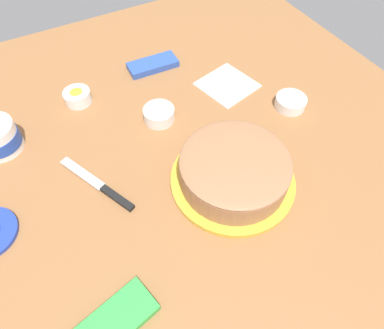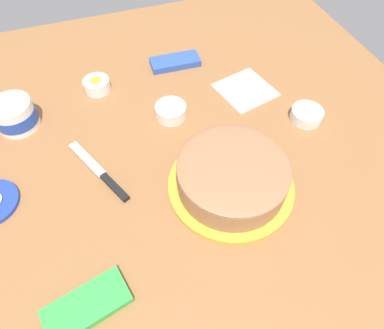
% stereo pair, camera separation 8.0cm
% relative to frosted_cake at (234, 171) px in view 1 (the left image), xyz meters
% --- Properties ---
extents(ground_plane, '(1.54, 1.54, 0.00)m').
position_rel_frosted_cake_xyz_m(ground_plane, '(-0.11, 0.11, -0.04)').
color(ground_plane, '#936038').
extents(frosted_cake, '(0.30, 0.30, 0.09)m').
position_rel_frosted_cake_xyz_m(frosted_cake, '(0.00, 0.00, 0.00)').
color(frosted_cake, gold).
rests_on(frosted_cake, ground_plane).
extents(spreading_knife, '(0.12, 0.22, 0.01)m').
position_rel_frosted_cake_xyz_m(spreading_knife, '(-0.28, 0.13, -0.04)').
color(spreading_knife, silver).
rests_on(spreading_knife, ground_plane).
extents(sprinkle_bowl_orange, '(0.09, 0.09, 0.03)m').
position_rel_frosted_cake_xyz_m(sprinkle_bowl_orange, '(0.29, 0.14, -0.03)').
color(sprinkle_bowl_orange, white).
rests_on(sprinkle_bowl_orange, ground_plane).
extents(sprinkle_bowl_yellow, '(0.08, 0.08, 0.04)m').
position_rel_frosted_cake_xyz_m(sprinkle_bowl_yellow, '(-0.24, 0.45, -0.02)').
color(sprinkle_bowl_yellow, white).
rests_on(sprinkle_bowl_yellow, ground_plane).
extents(sprinkle_bowl_rainbow, '(0.09, 0.09, 0.04)m').
position_rel_frosted_cake_xyz_m(sprinkle_bowl_rainbow, '(-0.06, 0.27, -0.02)').
color(sprinkle_bowl_rainbow, white).
rests_on(sprinkle_bowl_rainbow, ground_plane).
extents(candy_box_lower, '(0.17, 0.11, 0.02)m').
position_rel_frosted_cake_xyz_m(candy_box_lower, '(-0.36, -0.16, -0.03)').
color(candy_box_lower, green).
rests_on(candy_box_lower, ground_plane).
extents(candy_box_upper, '(0.16, 0.07, 0.02)m').
position_rel_frosted_cake_xyz_m(candy_box_upper, '(0.02, 0.49, -0.03)').
color(candy_box_upper, '#2D51B2').
rests_on(candy_box_upper, ground_plane).
extents(paper_napkin, '(0.18, 0.18, 0.01)m').
position_rel_frosted_cake_xyz_m(paper_napkin, '(0.18, 0.31, -0.04)').
color(paper_napkin, white).
rests_on(paper_napkin, ground_plane).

